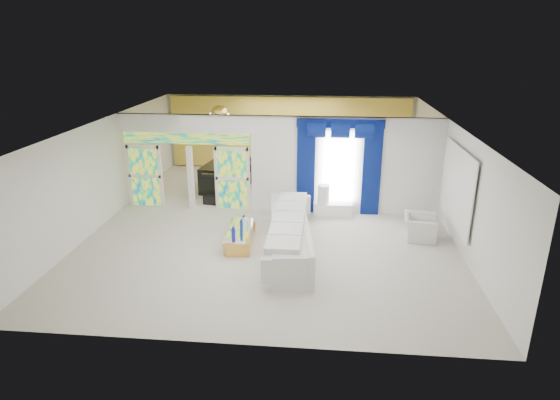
# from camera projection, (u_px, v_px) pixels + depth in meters

# --- Properties ---
(floor) EXTENTS (12.00, 12.00, 0.00)m
(floor) POSITION_uv_depth(u_px,v_px,m) (274.00, 221.00, 14.15)
(floor) COLOR #B7AF9E
(floor) RESTS_ON ground
(dividing_wall) EXTENTS (5.70, 0.18, 3.00)m
(dividing_wall) POSITION_uv_depth(u_px,v_px,m) (347.00, 166.00, 14.39)
(dividing_wall) COLOR white
(dividing_wall) RESTS_ON ground
(dividing_header) EXTENTS (4.30, 0.18, 0.55)m
(dividing_header) POSITION_uv_depth(u_px,v_px,m) (185.00, 123.00, 14.43)
(dividing_header) COLOR white
(dividing_header) RESTS_ON dividing_wall
(stained_panel_left) EXTENTS (0.95, 0.04, 2.00)m
(stained_panel_left) POSITION_uv_depth(u_px,v_px,m) (145.00, 176.00, 15.13)
(stained_panel_left) COLOR #994C3F
(stained_panel_left) RESTS_ON ground
(stained_panel_right) EXTENTS (0.95, 0.04, 2.00)m
(stained_panel_right) POSITION_uv_depth(u_px,v_px,m) (232.00, 178.00, 14.88)
(stained_panel_right) COLOR #994C3F
(stained_panel_right) RESTS_ON ground
(stained_transom) EXTENTS (4.00, 0.05, 0.35)m
(stained_transom) POSITION_uv_depth(u_px,v_px,m) (186.00, 139.00, 14.59)
(stained_transom) COLOR #994C3F
(stained_transom) RESTS_ON dividing_header
(window_pane) EXTENTS (1.00, 0.02, 2.30)m
(window_pane) POSITION_uv_depth(u_px,v_px,m) (339.00, 168.00, 14.34)
(window_pane) COLOR white
(window_pane) RESTS_ON dividing_wall
(blue_drape_left) EXTENTS (0.55, 0.10, 2.80)m
(blue_drape_left) POSITION_uv_depth(u_px,v_px,m) (306.00, 169.00, 14.42)
(blue_drape_left) COLOR #060343
(blue_drape_left) RESTS_ON ground
(blue_drape_right) EXTENTS (0.55, 0.10, 2.80)m
(blue_drape_right) POSITION_uv_depth(u_px,v_px,m) (372.00, 171.00, 14.24)
(blue_drape_right) COLOR #060343
(blue_drape_right) RESTS_ON ground
(blue_pelmet) EXTENTS (2.60, 0.12, 0.25)m
(blue_pelmet) POSITION_uv_depth(u_px,v_px,m) (341.00, 124.00, 13.86)
(blue_pelmet) COLOR #060343
(blue_pelmet) RESTS_ON dividing_wall
(wall_mirror) EXTENTS (0.04, 2.70, 1.90)m
(wall_mirror) POSITION_uv_depth(u_px,v_px,m) (458.00, 187.00, 12.25)
(wall_mirror) COLOR white
(wall_mirror) RESTS_ON ground
(gold_curtains) EXTENTS (9.70, 0.12, 2.90)m
(gold_curtains) POSITION_uv_depth(u_px,v_px,m) (289.00, 133.00, 19.19)
(gold_curtains) COLOR gold
(gold_curtains) RESTS_ON ground
(white_sofa) EXTENTS (1.42, 4.39, 0.82)m
(white_sofa) POSITION_uv_depth(u_px,v_px,m) (289.00, 235.00, 12.11)
(white_sofa) COLOR silver
(white_sofa) RESTS_ON ground
(coffee_table) EXTENTS (0.78, 1.80, 0.39)m
(coffee_table) POSITION_uv_depth(u_px,v_px,m) (240.00, 236.00, 12.59)
(coffee_table) COLOR gold
(coffee_table) RESTS_ON ground
(console_table) EXTENTS (1.20, 0.44, 0.39)m
(console_table) POSITION_uv_depth(u_px,v_px,m) (333.00, 209.00, 14.52)
(console_table) COLOR white
(console_table) RESTS_ON ground
(table_lamp) EXTENTS (0.36, 0.36, 0.58)m
(table_lamp) POSITION_uv_depth(u_px,v_px,m) (323.00, 194.00, 14.39)
(table_lamp) COLOR silver
(table_lamp) RESTS_ON console_table
(armchair) EXTENTS (0.99, 1.10, 0.64)m
(armchair) POSITION_uv_depth(u_px,v_px,m) (420.00, 227.00, 12.87)
(armchair) COLOR silver
(armchair) RESTS_ON ground
(grand_piano) EXTENTS (1.65, 2.02, 0.93)m
(grand_piano) POSITION_uv_depth(u_px,v_px,m) (226.00, 177.00, 16.91)
(grand_piano) COLOR black
(grand_piano) RESTS_ON ground
(piano_bench) EXTENTS (0.88, 0.45, 0.28)m
(piano_bench) POSITION_uv_depth(u_px,v_px,m) (217.00, 200.00, 15.52)
(piano_bench) COLOR black
(piano_bench) RESTS_ON ground
(tv_console) EXTENTS (0.60, 0.56, 0.77)m
(tv_console) POSITION_uv_depth(u_px,v_px,m) (154.00, 183.00, 16.42)
(tv_console) COLOR tan
(tv_console) RESTS_ON ground
(chandelier) EXTENTS (0.60, 0.60, 0.60)m
(chandelier) POSITION_uv_depth(u_px,v_px,m) (219.00, 114.00, 16.66)
(chandelier) COLOR gold
(chandelier) RESTS_ON ceiling
(decanters) EXTENTS (0.24, 1.08, 0.29)m
(decanters) POSITION_uv_depth(u_px,v_px,m) (239.00, 227.00, 12.44)
(decanters) COLOR white
(decanters) RESTS_ON coffee_table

